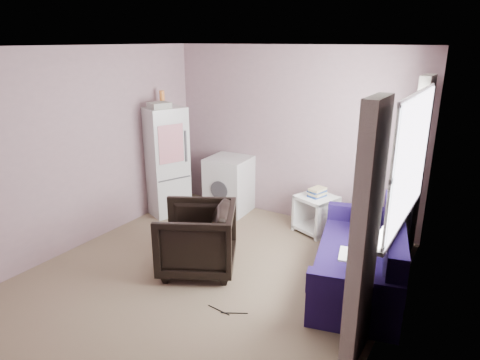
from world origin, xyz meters
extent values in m
cube|color=#7E6952|center=(0.00, 0.00, -0.01)|extent=(3.80, 4.20, 0.02)
cube|color=silver|center=(0.00, 0.00, 2.51)|extent=(3.80, 4.20, 0.02)
cube|color=gray|center=(0.00, 2.11, 1.25)|extent=(3.80, 0.02, 2.50)
cube|color=gray|center=(0.00, -2.11, 1.25)|extent=(3.80, 0.02, 2.50)
cube|color=gray|center=(-1.91, 0.00, 1.25)|extent=(0.02, 4.20, 2.50)
cube|color=gray|center=(1.91, 0.00, 1.25)|extent=(0.02, 4.20, 2.50)
cube|color=white|center=(1.89, 0.70, 1.50)|extent=(0.01, 1.60, 1.20)
imported|color=black|center=(-0.22, 0.09, 0.43)|extent=(1.09, 1.11, 0.86)
cube|color=#B9B9B9|center=(-1.69, 1.27, 0.82)|extent=(0.73, 0.73, 1.63)
cube|color=#343439|center=(-1.42, 1.16, 0.61)|extent=(0.21, 0.49, 0.02)
cube|color=#343439|center=(-1.34, 1.35, 1.07)|extent=(0.03, 0.03, 0.47)
cube|color=silver|center=(-1.43, 1.13, 1.14)|extent=(0.16, 0.36, 0.56)
cylinder|color=orange|center=(-1.74, 1.34, 1.74)|extent=(0.10, 0.10, 0.22)
cube|color=#9D9E94|center=(-1.62, 1.14, 1.67)|extent=(0.33, 0.35, 0.08)
cube|color=#B9B9B9|center=(-0.87, 1.79, 0.43)|extent=(0.65, 0.65, 0.86)
cube|color=#343439|center=(-0.87, 1.77, 0.83)|extent=(0.60, 0.58, 0.05)
cylinder|color=#343439|center=(-0.85, 1.48, 0.44)|extent=(0.28, 0.04, 0.28)
cube|color=white|center=(0.57, 1.78, 0.50)|extent=(0.61, 0.61, 0.04)
cube|color=white|center=(0.57, 1.78, 0.06)|extent=(0.61, 0.61, 0.04)
cube|color=white|center=(0.36, 1.85, 0.26)|extent=(0.20, 0.46, 0.53)
cube|color=white|center=(0.77, 1.70, 0.26)|extent=(0.20, 0.46, 0.53)
cube|color=navy|center=(0.57, 1.78, 0.54)|extent=(0.23, 0.27, 0.03)
cube|color=#CABA86|center=(0.58, 1.77, 0.57)|extent=(0.21, 0.26, 0.03)
cube|color=navy|center=(0.56, 1.78, 0.60)|extent=(0.24, 0.28, 0.03)
cube|color=#CABA86|center=(0.57, 1.77, 0.63)|extent=(0.21, 0.26, 0.03)
cube|color=#1C0F47|center=(1.47, 0.71, 0.20)|extent=(1.25, 1.94, 0.40)
cube|color=#1C0F47|center=(1.79, 0.79, 0.61)|extent=(0.60, 1.78, 0.44)
cube|color=#1C0F47|center=(1.68, -0.13, 0.50)|extent=(0.85, 0.34, 0.20)
cube|color=#1C0F47|center=(1.26, 1.55, 0.50)|extent=(0.85, 0.34, 0.20)
cube|color=#C3BE93|center=(1.66, 0.16, 0.60)|extent=(0.21, 0.41, 0.40)
cube|color=#C3BE93|center=(1.38, 1.28, 0.60)|extent=(0.21, 0.41, 0.40)
cube|color=white|center=(1.42, 0.59, 0.41)|extent=(0.30, 0.37, 0.02)
cube|color=silver|center=(1.54, 0.62, 0.52)|extent=(0.14, 0.33, 0.22)
cube|color=white|center=(1.82, 0.70, 0.87)|extent=(0.14, 1.70, 0.04)
cube|color=white|center=(1.87, 0.70, 0.90)|extent=(0.02, 1.68, 0.05)
cube|color=white|center=(1.87, 0.70, 1.50)|extent=(0.02, 1.68, 0.05)
cube|color=white|center=(1.87, 0.70, 2.10)|extent=(0.02, 1.68, 0.05)
cube|color=white|center=(1.87, -0.10, 1.50)|extent=(0.02, 0.05, 1.20)
cube|color=white|center=(1.87, 0.43, 1.50)|extent=(0.02, 0.05, 1.20)
cube|color=white|center=(1.87, 0.97, 1.50)|extent=(0.02, 0.05, 1.20)
cube|color=white|center=(1.87, 1.50, 1.50)|extent=(0.02, 0.05, 1.20)
cube|color=beige|center=(1.78, -0.38, 1.10)|extent=(0.12, 0.46, 2.18)
cube|color=beige|center=(1.78, 1.78, 1.10)|extent=(0.12, 0.46, 2.18)
cylinder|color=black|center=(0.61, -0.42, 0.01)|extent=(0.24, 0.14, 0.01)
cylinder|color=black|center=(0.45, -0.46, 0.01)|extent=(0.27, 0.04, 0.01)
camera|label=1|loc=(2.52, -3.45, 2.56)|focal=32.00mm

